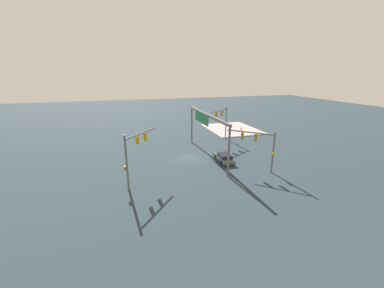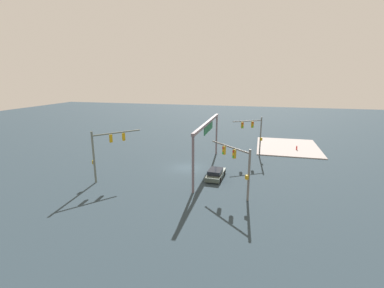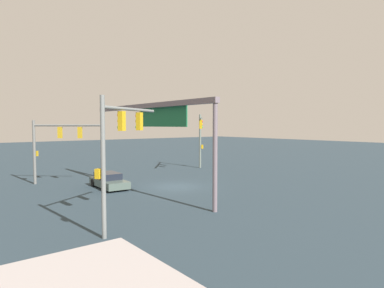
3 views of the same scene
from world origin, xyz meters
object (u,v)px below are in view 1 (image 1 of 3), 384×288
at_px(traffic_signal_opposite_side, 134,150).
at_px(fire_hydrant_on_curb, 241,129).
at_px(sedan_car_approaching, 224,158).
at_px(traffic_signal_cross_street, 261,143).
at_px(traffic_signal_near_corner, 223,118).

distance_m(traffic_signal_opposite_side, fire_hydrant_on_curb, 31.96).
height_order(traffic_signal_opposite_side, sedan_car_approaching, traffic_signal_opposite_side).
xyz_separation_m(traffic_signal_cross_street, fire_hydrant_on_curb, (20.80, -8.44, -3.31)).
bearing_deg(fire_hydrant_on_curb, traffic_signal_cross_street, 157.90).
height_order(traffic_signal_near_corner, traffic_signal_cross_street, traffic_signal_near_corner).
relative_size(traffic_signal_opposite_side, traffic_signal_cross_street, 1.15).
bearing_deg(traffic_signal_cross_street, traffic_signal_near_corner, -50.53).
bearing_deg(traffic_signal_near_corner, traffic_signal_opposite_side, 8.59).
bearing_deg(traffic_signal_cross_street, fire_hydrant_on_curb, -67.99).
relative_size(traffic_signal_near_corner, traffic_signal_opposite_side, 1.01).
distance_m(traffic_signal_cross_street, sedan_car_approaching, 6.24).
height_order(traffic_signal_near_corner, traffic_signal_opposite_side, traffic_signal_near_corner).
relative_size(traffic_signal_opposite_side, sedan_car_approaching, 1.41).
xyz_separation_m(traffic_signal_near_corner, fire_hydrant_on_curb, (5.92, -7.24, -3.83)).
distance_m(traffic_signal_cross_street, fire_hydrant_on_curb, 22.69).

